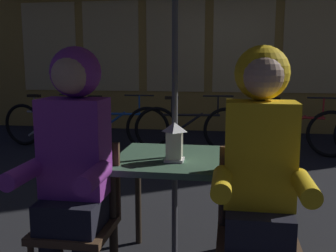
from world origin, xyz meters
TOP-DOWN VIEW (x-y plane):
  - cafe_table at (0.00, 0.00)m, footprint 0.72×0.72m
  - lantern at (0.01, -0.11)m, footprint 0.11×0.11m
  - chair_left at (-0.48, -0.37)m, footprint 0.40×0.40m
  - chair_right at (0.48, -0.37)m, footprint 0.40×0.40m
  - person_left_hooded at (-0.48, -0.43)m, footprint 0.45×0.56m
  - person_right_hooded at (0.48, -0.43)m, footprint 0.45×0.56m
  - bicycle_nearest at (-2.39, 3.28)m, footprint 1.67×0.27m
  - bicycle_second at (-1.38, 3.27)m, footprint 1.68×0.12m
  - bicycle_third at (-0.23, 3.33)m, footprint 1.68×0.20m
  - bicycle_fourth at (1.22, 3.34)m, footprint 1.67×0.32m

SIDE VIEW (x-z plane):
  - bicycle_nearest at x=-2.39m, z-range -0.07..0.77m
  - bicycle_second at x=-1.38m, z-range -0.07..0.77m
  - bicycle_third at x=-0.23m, z-range -0.07..0.77m
  - bicycle_fourth at x=1.22m, z-range -0.07..0.77m
  - chair_left at x=-0.48m, z-range 0.05..0.92m
  - chair_right at x=0.48m, z-range 0.05..0.92m
  - cafe_table at x=0.00m, z-range 0.27..1.01m
  - person_left_hooded at x=-0.48m, z-range 0.15..1.55m
  - person_right_hooded at x=0.48m, z-range 0.15..1.55m
  - lantern at x=0.01m, z-range 0.75..0.98m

